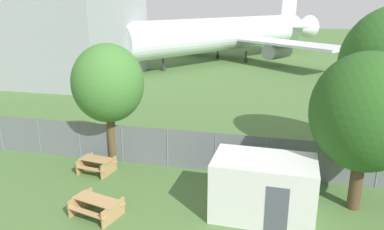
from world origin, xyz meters
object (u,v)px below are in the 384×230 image
at_px(picnic_bench_open_grass, 96,205).
at_px(tree_near_hangar, 366,113).
at_px(portable_cabin, 263,188).
at_px(tree_behind_benches, 108,84).
at_px(airplane, 226,34).
at_px(picnic_bench_near_cabin, 97,164).

relative_size(picnic_bench_open_grass, tree_near_hangar, 0.33).
distance_m(portable_cabin, picnic_bench_open_grass, 6.79).
bearing_deg(portable_cabin, tree_behind_benches, 157.91).
height_order(portable_cabin, tree_near_hangar, tree_near_hangar).
bearing_deg(tree_behind_benches, airplane, 88.89).
xyz_separation_m(portable_cabin, picnic_bench_open_grass, (-6.55, -1.62, -0.76)).
bearing_deg(picnic_bench_near_cabin, picnic_bench_open_grass, -62.88).
bearing_deg(picnic_bench_open_grass, tree_near_hangar, 16.65).
relative_size(airplane, picnic_bench_open_grass, 17.97).
bearing_deg(picnic_bench_open_grass, airplane, 91.41).
relative_size(portable_cabin, picnic_bench_open_grass, 1.87).
relative_size(picnic_bench_near_cabin, picnic_bench_open_grass, 0.82).
distance_m(airplane, portable_cabin, 40.94).
distance_m(airplane, picnic_bench_open_grass, 41.92).
bearing_deg(tree_near_hangar, picnic_bench_open_grass, -163.35).
distance_m(portable_cabin, tree_behind_benches, 9.56).
relative_size(portable_cabin, picnic_bench_near_cabin, 2.28).
bearing_deg(portable_cabin, picnic_bench_open_grass, -164.43).
bearing_deg(airplane, picnic_bench_open_grass, 34.92).
bearing_deg(airplane, picnic_bench_near_cabin, 32.21).
xyz_separation_m(tree_near_hangar, tree_behind_benches, (-12.02, 2.19, 0.09)).
relative_size(picnic_bench_near_cabin, tree_near_hangar, 0.27).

